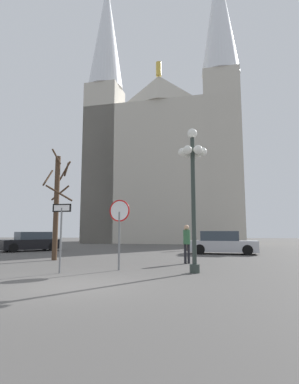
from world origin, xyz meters
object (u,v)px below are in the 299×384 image
object	(u,v)px
street_lamp	(193,175)
bare_tree	(57,203)
one_way_arrow_sign	(61,227)
pedestrian_walking	(186,237)
cathedral	(165,157)
stop_sign	(119,220)
pedestrian_standing	(187,240)
parked_car_near_black	(31,242)
parked_car_far_silver	(222,243)

from	to	relation	value
street_lamp	bare_tree	distance (m)	8.12
one_way_arrow_sign	pedestrian_walking	xyz separation A→B (m)	(4.50, 13.14, -0.56)
cathedral	stop_sign	size ratio (longest dim) A/B	13.88
stop_sign	pedestrian_standing	bearing A→B (deg)	46.17
stop_sign	bare_tree	xyz separation A→B (m)	(-4.16, 3.62, 1.04)
street_lamp	bare_tree	size ratio (longest dim) A/B	0.91
cathedral	pedestrian_standing	size ratio (longest dim) A/B	21.12
parked_car_near_black	pedestrian_standing	world-z (taller)	pedestrian_standing
parked_car_far_silver	pedestrian_walking	size ratio (longest dim) A/B	2.59
stop_sign	street_lamp	distance (m)	3.32
cathedral	one_way_arrow_sign	size ratio (longest dim) A/B	15.20
stop_sign	one_way_arrow_sign	bearing A→B (deg)	-150.96
parked_car_far_silver	pedestrian_walking	bearing A→B (deg)	127.42
bare_tree	pedestrian_standing	distance (m)	7.09
cathedral	stop_sign	distance (m)	30.12
street_lamp	bare_tree	bearing A→B (deg)	150.04
cathedral	bare_tree	world-z (taller)	cathedral
pedestrian_walking	pedestrian_standing	size ratio (longest dim) A/B	0.98
cathedral	bare_tree	bearing A→B (deg)	-99.60
street_lamp	parked_car_near_black	bearing A→B (deg)	137.77
one_way_arrow_sign	parked_car_near_black	xyz separation A→B (m)	(-7.11, 11.41, -0.94)
street_lamp	pedestrian_walking	distance (m)	12.75
parked_car_far_silver	cathedral	bearing A→B (deg)	104.05
bare_tree	parked_car_near_black	bearing A→B (deg)	125.79
street_lamp	pedestrian_standing	bearing A→B (deg)	94.50
pedestrian_walking	street_lamp	bearing A→B (deg)	-88.81
stop_sign	pedestrian_standing	distance (m)	3.86
parked_car_far_silver	pedestrian_walking	world-z (taller)	pedestrian_walking
cathedral	stop_sign	bearing A→B (deg)	-90.11
street_lamp	parked_car_far_silver	xyz separation A→B (m)	(2.11, 9.40, -2.87)
stop_sign	parked_car_near_black	distance (m)	13.79
stop_sign	street_lamp	size ratio (longest dim) A/B	0.51
parked_car_near_black	bare_tree	bearing A→B (deg)	-54.21
bare_tree	cathedral	bearing A→B (deg)	80.40
stop_sign	parked_car_far_silver	bearing A→B (deg)	61.06
stop_sign	pedestrian_walking	size ratio (longest dim) A/B	1.55
one_way_arrow_sign	pedestrian_standing	size ratio (longest dim) A/B	1.39
bare_tree	parked_car_far_silver	world-z (taller)	bare_tree
one_way_arrow_sign	street_lamp	bearing A→B (deg)	7.58
cathedral	stop_sign	world-z (taller)	cathedral
parked_car_near_black	pedestrian_walking	xyz separation A→B (m)	(11.61, 1.72, 0.39)
bare_tree	pedestrian_standing	size ratio (longest dim) A/B	3.29
stop_sign	pedestrian_walking	xyz separation A→B (m)	(2.59, 12.08, -0.86)
cathedral	parked_car_far_silver	distance (m)	22.88
one_way_arrow_sign	parked_car_near_black	distance (m)	13.48
street_lamp	pedestrian_standing	size ratio (longest dim) A/B	3.01
street_lamp	parked_car_near_black	distance (m)	16.29
street_lamp	parked_car_far_silver	size ratio (longest dim) A/B	1.18
cathedral	parked_car_near_black	world-z (taller)	cathedral
bare_tree	pedestrian_standing	xyz separation A→B (m)	(6.77, -0.91, -1.88)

